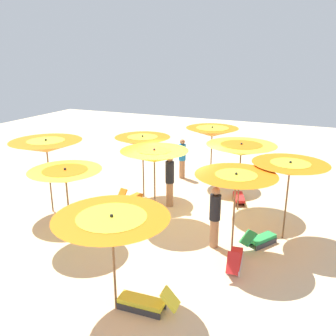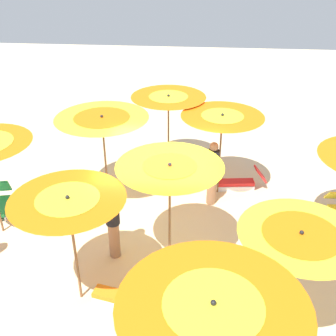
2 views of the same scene
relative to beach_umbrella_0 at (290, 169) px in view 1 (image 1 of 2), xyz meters
The scene contains 20 objects.
ground 3.97m from the beach_umbrella_0, ahead, with size 37.28×37.28×0.04m, color beige.
beach_umbrella_0 is the anchor object (origin of this frame).
beach_umbrella_1 2.21m from the beach_umbrella_0, 41.36° to the right, with size 2.28×2.28×2.35m.
beach_umbrella_2 4.92m from the beach_umbrella_0, 47.80° to the right, with size 2.07×2.07×2.38m.
beach_umbrella_3 1.84m from the beach_umbrella_0, 51.47° to the left, with size 2.07×2.07×2.29m.
beach_umbrella_4 3.93m from the beach_umbrella_0, ahead, with size 2.08×2.08×2.36m.
beach_umbrella_5 5.30m from the beach_umbrella_0, 13.57° to the right, with size 1.99×1.99×2.34m.
beach_umbrella_6 5.35m from the beach_umbrella_0, 57.97° to the left, with size 2.29×2.29×2.16m.
beach_umbrella_7 6.10m from the beach_umbrella_0, 24.70° to the left, with size 1.98×1.98×2.17m.
beach_umbrella_8 7.46m from the beach_umbrella_0, ahead, with size 2.29×2.29×2.51m.
lounger_0 5.24m from the beach_umbrella_0, 62.76° to the left, with size 1.31×0.43×0.60m.
lounger_1 2.09m from the beach_umbrella_0, 52.35° to the left, with size 0.91×1.20×0.54m.
lounger_2 3.44m from the beach_umbrella_0, 50.92° to the right, with size 0.74×1.31×0.56m.
lounger_3 5.09m from the beach_umbrella_0, 58.00° to the right, with size 1.19×0.61×0.66m.
lounger_4 2.93m from the beach_umbrella_0, 65.85° to the left, with size 0.46×1.35×0.67m.
lounger_5 5.61m from the beach_umbrella_0, ahead, with size 0.55×1.20×0.67m.
beachgoer_0 2.42m from the beach_umbrella_0, 36.62° to the left, with size 0.30×0.30×1.75m.
beachgoer_1 6.10m from the beach_umbrella_0, 39.45° to the right, with size 0.30×0.30×1.70m.
beachgoer_2 4.15m from the beach_umbrella_0, 11.84° to the right, with size 0.30×0.30×1.86m.
beach_ball 6.17m from the beach_umbrella_0, ahead, with size 0.31×0.31×0.31m, color #337FE5.
Camera 1 is at (-4.05, 9.69, 5.09)m, focal length 38.64 mm.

